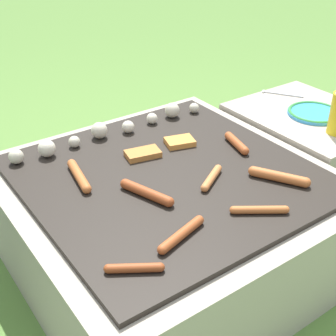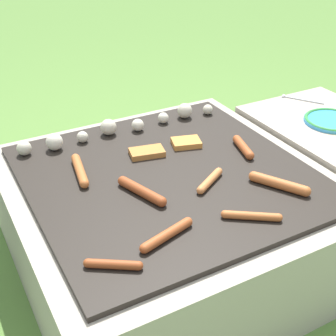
{
  "view_description": "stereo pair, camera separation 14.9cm",
  "coord_description": "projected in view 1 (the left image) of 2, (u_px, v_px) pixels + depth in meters",
  "views": [
    {
      "loc": [
        -0.74,
        -1.04,
        1.15
      ],
      "look_at": [
        0.0,
        0.0,
        0.38
      ],
      "focal_mm": 50.0,
      "sensor_mm": 36.0,
      "label": 1
    },
    {
      "loc": [
        -0.61,
        -1.12,
        1.15
      ],
      "look_at": [
        0.0,
        0.0,
        0.38
      ],
      "focal_mm": 50.0,
      "sensor_mm": 36.0,
      "label": 2
    }
  ],
  "objects": [
    {
      "name": "bread_slice_center",
      "position": [
        143.0,
        154.0,
        1.59
      ],
      "size": [
        0.13,
        0.09,
        0.02
      ],
      "color": "#B27033",
      "rests_on": "grill"
    },
    {
      "name": "sausage_back_right",
      "position": [
        181.0,
        234.0,
        1.22
      ],
      "size": [
        0.18,
        0.07,
        0.03
      ],
      "color": "#A34C23",
      "rests_on": "grill"
    },
    {
      "name": "sausage_back_center",
      "position": [
        79.0,
        176.0,
        1.46
      ],
      "size": [
        0.06,
        0.19,
        0.03
      ],
      "color": "#B7602D",
      "rests_on": "grill"
    },
    {
      "name": "sausage_front_left",
      "position": [
        212.0,
        178.0,
        1.46
      ],
      "size": [
        0.13,
        0.09,
        0.02
      ],
      "color": "#C6753D",
      "rests_on": "grill"
    },
    {
      "name": "side_ledge",
      "position": [
        304.0,
        152.0,
        2.0
      ],
      "size": [
        0.48,
        0.58,
        0.36
      ],
      "color": "#A89E8C",
      "rests_on": "ground_plane"
    },
    {
      "name": "sausage_mid_right",
      "position": [
        147.0,
        193.0,
        1.38
      ],
      "size": [
        0.08,
        0.19,
        0.03
      ],
      "color": "#93421E",
      "rests_on": "grill"
    },
    {
      "name": "sausage_front_right",
      "position": [
        237.0,
        143.0,
        1.65
      ],
      "size": [
        0.06,
        0.15,
        0.03
      ],
      "color": "#A34C23",
      "rests_on": "grill"
    },
    {
      "name": "fork_utensil",
      "position": [
        280.0,
        94.0,
        2.08
      ],
      "size": [
        0.11,
        0.16,
        0.01
      ],
      "color": "silver",
      "rests_on": "side_ledge"
    },
    {
      "name": "plate_colorful",
      "position": [
        315.0,
        113.0,
        1.89
      ],
      "size": [
        0.22,
        0.22,
        0.02
      ],
      "color": "#338CCC",
      "rests_on": "side_ledge"
    },
    {
      "name": "sausage_front_center",
      "position": [
        134.0,
        268.0,
        1.11
      ],
      "size": [
        0.13,
        0.09,
        0.02
      ],
      "color": "#93421E",
      "rests_on": "grill"
    },
    {
      "name": "grill",
      "position": [
        168.0,
        219.0,
        1.6
      ],
      "size": [
        0.99,
        0.99,
        0.36
      ],
      "color": "#A89E8C",
      "rests_on": "ground_plane"
    },
    {
      "name": "sausage_mid_left",
      "position": [
        279.0,
        177.0,
        1.46
      ],
      "size": [
        0.12,
        0.17,
        0.03
      ],
      "color": "#B7602D",
      "rests_on": "grill"
    },
    {
      "name": "bread_slice_left",
      "position": [
        180.0,
        142.0,
        1.67
      ],
      "size": [
        0.12,
        0.1,
        0.02
      ],
      "color": "#D18438",
      "rests_on": "grill"
    },
    {
      "name": "mushroom_row",
      "position": [
        108.0,
        130.0,
        1.71
      ],
      "size": [
        0.78,
        0.08,
        0.06
      ],
      "color": "beige",
      "rests_on": "grill"
    },
    {
      "name": "sausage_back_left",
      "position": [
        259.0,
        210.0,
        1.31
      ],
      "size": [
        0.14,
        0.11,
        0.02
      ],
      "color": "#B7602D",
      "rests_on": "grill"
    },
    {
      "name": "ground_plane",
      "position": [
        168.0,
        258.0,
        1.69
      ],
      "size": [
        14.0,
        14.0,
        0.0
      ],
      "primitive_type": "plane",
      "color": "#567F38"
    }
  ]
}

